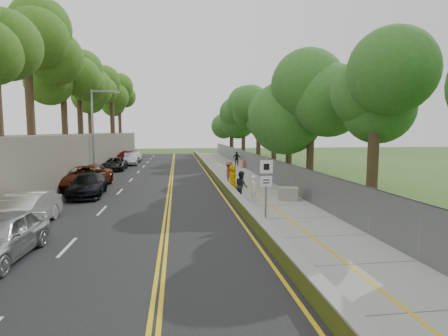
{
  "coord_description": "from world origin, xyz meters",
  "views": [
    {
      "loc": [
        -3.15,
        -19.11,
        4.28
      ],
      "look_at": [
        0.5,
        8.0,
        1.4
      ],
      "focal_mm": 28.0,
      "sensor_mm": 36.0,
      "label": 1
    }
  ],
  "objects": [
    {
      "name": "car_3",
      "position": [
        -9.0,
        4.57,
        0.77
      ],
      "size": [
        2.33,
        5.11,
        1.45
      ],
      "primitive_type": "imported",
      "rotation": [
        0.0,
        0.0,
        0.06
      ],
      "color": "black",
      "rests_on": "road"
    },
    {
      "name": "car_2",
      "position": [
        -9.97,
        7.82,
        0.87
      ],
      "size": [
        3.32,
        6.19,
        1.65
      ],
      "primitive_type": "imported",
      "rotation": [
        0.0,
        0.0,
        -0.1
      ],
      "color": "#65220E",
      "rests_on": "road"
    },
    {
      "name": "sidewalk",
      "position": [
        2.55,
        15.0,
        0.03
      ],
      "size": [
        4.2,
        66.0,
        0.05
      ],
      "primitive_type": "cube",
      "color": "gray",
      "rests_on": "ground"
    },
    {
      "name": "trees_embankment",
      "position": [
        -13.0,
        15.0,
        10.5
      ],
      "size": [
        6.4,
        66.0,
        13.0
      ],
      "primitive_type": null,
      "color": "#41731E",
      "rests_on": "rock_embankment"
    },
    {
      "name": "car_1",
      "position": [
        -9.85,
        -3.03,
        0.8
      ],
      "size": [
        1.82,
        4.69,
        1.52
      ],
      "primitive_type": "imported",
      "rotation": [
        0.0,
        0.0,
        -0.05
      ],
      "color": "beige",
      "rests_on": "road"
    },
    {
      "name": "painter_1",
      "position": [
        1.45,
        1.39,
        0.84
      ],
      "size": [
        0.51,
        0.65,
        1.57
      ],
      "primitive_type": "imported",
      "rotation": [
        0.0,
        0.0,
        1.31
      ],
      "color": "white",
      "rests_on": "sidewalk"
    },
    {
      "name": "ground",
      "position": [
        0.0,
        0.0,
        0.0
      ],
      "size": [
        140.0,
        140.0,
        0.0
      ],
      "primitive_type": "plane",
      "color": "#33511E",
      "rests_on": "ground"
    },
    {
      "name": "car_5",
      "position": [
        -9.0,
        26.36,
        0.79
      ],
      "size": [
        2.01,
        4.7,
        1.51
      ],
      "primitive_type": "imported",
      "rotation": [
        0.0,
        0.0,
        0.09
      ],
      "color": "#B0B3B8",
      "rests_on": "road"
    },
    {
      "name": "car_4",
      "position": [
        -10.6,
        13.27,
        0.75
      ],
      "size": [
        1.99,
        4.26,
        1.41
      ],
      "primitive_type": "imported",
      "rotation": [
        0.0,
        0.0,
        0.08
      ],
      "color": "gray",
      "rests_on": "road"
    },
    {
      "name": "painter_2",
      "position": [
        0.75,
        1.81,
        0.95
      ],
      "size": [
        0.78,
        0.95,
        1.8
      ],
      "primitive_type": "imported",
      "rotation": [
        0.0,
        0.0,
        1.69
      ],
      "color": "black",
      "rests_on": "sidewalk"
    },
    {
      "name": "trees_fenceside",
      "position": [
        7.0,
        15.0,
        7.0
      ],
      "size": [
        7.0,
        66.0,
        14.0
      ],
      "primitive_type": null,
      "color": "#387328",
      "rests_on": "ground"
    },
    {
      "name": "construction_barrel",
      "position": [
        4.3,
        20.75,
        0.49
      ],
      "size": [
        0.53,
        0.53,
        0.88
      ],
      "primitive_type": "cylinder",
      "color": "#F23800",
      "rests_on": "sidewalk"
    },
    {
      "name": "rock_embankment",
      "position": [
        -13.5,
        15.0,
        2.0
      ],
      "size": [
        5.0,
        66.0,
        4.0
      ],
      "primitive_type": "cube",
      "color": "#595147",
      "rests_on": "ground"
    },
    {
      "name": "car_7",
      "position": [
        -9.93,
        28.82,
        0.83
      ],
      "size": [
        2.74,
        5.64,
        1.58
      ],
      "primitive_type": "imported",
      "rotation": [
        0.0,
        0.0,
        -0.1
      ],
      "color": "maroon",
      "rests_on": "road"
    },
    {
      "name": "road",
      "position": [
        -5.4,
        15.0,
        0.02
      ],
      "size": [
        11.2,
        66.0,
        0.04
      ],
      "primitive_type": "cube",
      "color": "black",
      "rests_on": "ground"
    },
    {
      "name": "car_8",
      "position": [
        -9.0,
        31.38,
        0.78
      ],
      "size": [
        1.99,
        4.46,
        1.49
      ],
      "primitive_type": "imported",
      "rotation": [
        0.0,
        0.0,
        0.05
      ],
      "color": "silver",
      "rests_on": "road"
    },
    {
      "name": "jersey_barrier",
      "position": [
        0.25,
        15.0,
        0.3
      ],
      "size": [
        0.42,
        66.0,
        0.6
      ],
      "primitive_type": "cube",
      "color": "#A4C321",
      "rests_on": "ground"
    },
    {
      "name": "concrete_block",
      "position": [
        3.65,
        1.54,
        0.43
      ],
      "size": [
        1.33,
        1.13,
        0.77
      ],
      "primitive_type": "cube",
      "rotation": [
        0.0,
        0.0,
        -0.25
      ],
      "color": "gray",
      "rests_on": "sidewalk"
    },
    {
      "name": "painter_0",
      "position": [
        0.75,
        5.23,
        0.97
      ],
      "size": [
        0.69,
        0.97,
        1.84
      ],
      "primitive_type": "imported",
      "rotation": [
        0.0,
        0.0,
        1.44
      ],
      "color": "#C18100",
      "rests_on": "sidewalk"
    },
    {
      "name": "signpost",
      "position": [
        1.05,
        -3.02,
        1.96
      ],
      "size": [
        0.62,
        0.09,
        3.1
      ],
      "color": "gray",
      "rests_on": "sidewalk"
    },
    {
      "name": "car_6",
      "position": [
        -9.93,
        20.08,
        0.72
      ],
      "size": [
        2.34,
        4.92,
        1.36
      ],
      "primitive_type": "imported",
      "rotation": [
        0.0,
        0.0,
        0.02
      ],
      "color": "black",
      "rests_on": "road"
    },
    {
      "name": "car_0",
      "position": [
        -9.0,
        -7.01,
        0.81
      ],
      "size": [
        2.03,
        4.62,
        1.55
      ],
      "primitive_type": "imported",
      "rotation": [
        0.0,
        0.0,
        -0.05
      ],
      "color": "#A1A1A5",
      "rests_on": "road"
    },
    {
      "name": "streetlight",
      "position": [
        -10.46,
        14.0,
        4.64
      ],
      "size": [
        2.52,
        0.22,
        8.0
      ],
      "color": "gray",
      "rests_on": "ground"
    },
    {
      "name": "chainlink_fence",
      "position": [
        4.65,
        15.0,
        1.0
      ],
      "size": [
        0.04,
        66.0,
        2.0
      ],
      "primitive_type": "cube",
      "color": "slate",
      "rests_on": "ground"
    },
    {
      "name": "person_far",
      "position": [
        4.2,
        23.59,
        0.92
      ],
      "size": [
        1.06,
        0.54,
        1.73
      ],
      "primitive_type": "imported",
      "rotation": [
        0.0,
        0.0,
        3.02
      ],
      "color": "black",
      "rests_on": "sidewalk"
    },
    {
      "name": "painter_3",
      "position": [
        0.98,
        8.48,
        0.95
      ],
      "size": [
        0.95,
        1.3,
        1.81
      ],
      "primitive_type": "imported",
      "rotation": [
        0.0,
        0.0,
        1.31
      ],
      "color": "brown",
      "rests_on": "sidewalk"
    }
  ]
}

